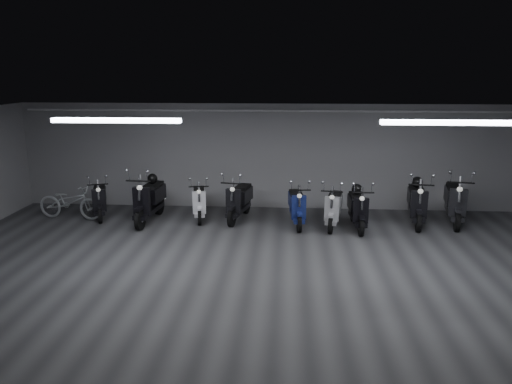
# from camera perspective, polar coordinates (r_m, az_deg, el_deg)

# --- Properties ---
(floor) EXTENTS (14.00, 10.00, 0.01)m
(floor) POSITION_cam_1_polar(r_m,az_deg,el_deg) (8.64, 2.40, -10.90)
(floor) COLOR #38383A
(floor) RESTS_ON ground
(ceiling) EXTENTS (14.00, 10.00, 0.01)m
(ceiling) POSITION_cam_1_polar(r_m,az_deg,el_deg) (7.89, 2.61, 7.97)
(ceiling) COLOR gray
(ceiling) RESTS_ON ground
(back_wall) EXTENTS (14.00, 0.01, 2.80)m
(back_wall) POSITION_cam_1_polar(r_m,az_deg,el_deg) (13.04, 3.02, 4.11)
(back_wall) COLOR gray
(back_wall) RESTS_ON ground
(fluor_strip_left) EXTENTS (2.40, 0.18, 0.08)m
(fluor_strip_left) POSITION_cam_1_polar(r_m,az_deg,el_deg) (9.43, -15.99, 8.04)
(fluor_strip_left) COLOR white
(fluor_strip_left) RESTS_ON ceiling
(fluor_strip_right) EXTENTS (2.40, 0.18, 0.08)m
(fluor_strip_right) POSITION_cam_1_polar(r_m,az_deg,el_deg) (9.33, 21.67, 7.53)
(fluor_strip_right) COLOR white
(fluor_strip_right) RESTS_ON ceiling
(conduit) EXTENTS (13.60, 0.05, 0.05)m
(conduit) POSITION_cam_1_polar(r_m,az_deg,el_deg) (12.80, 3.08, 9.43)
(conduit) COLOR white
(conduit) RESTS_ON back_wall
(scooter_0) EXTENTS (1.06, 1.71, 1.21)m
(scooter_0) POSITION_cam_1_polar(r_m,az_deg,el_deg) (12.93, -17.81, -0.24)
(scooter_0) COLOR black
(scooter_0) RESTS_ON floor
(scooter_1) EXTENTS (0.81, 2.00, 1.45)m
(scooter_1) POSITION_cam_1_polar(r_m,az_deg,el_deg) (12.19, -12.37, -0.13)
(scooter_1) COLOR black
(scooter_1) RESTS_ON floor
(scooter_2) EXTENTS (0.82, 1.66, 1.19)m
(scooter_2) POSITION_cam_1_polar(r_m,az_deg,el_deg) (12.26, -6.67, -0.46)
(scooter_2) COLOR white
(scooter_2) RESTS_ON floor
(scooter_3) EXTENTS (0.95, 1.85, 1.31)m
(scooter_3) POSITION_cam_1_polar(r_m,az_deg,el_deg) (12.09, -1.99, -0.27)
(scooter_3) COLOR black
(scooter_3) RESTS_ON floor
(scooter_4) EXTENTS (0.70, 1.70, 1.24)m
(scooter_4) POSITION_cam_1_polar(r_m,az_deg,el_deg) (11.72, 4.79, -0.97)
(scooter_4) COLOR navy
(scooter_4) RESTS_ON floor
(scooter_6) EXTENTS (0.86, 1.73, 1.23)m
(scooter_6) POSITION_cam_1_polar(r_m,az_deg,el_deg) (11.71, 9.06, -1.12)
(scooter_6) COLOR #AFAFB4
(scooter_6) RESTS_ON floor
(scooter_7) EXTENTS (0.60, 1.70, 1.25)m
(scooter_7) POSITION_cam_1_polar(r_m,az_deg,el_deg) (11.66, 11.80, -1.26)
(scooter_7) COLOR black
(scooter_7) RESTS_ON floor
(scooter_8) EXTENTS (0.89, 1.94, 1.39)m
(scooter_8) POSITION_cam_1_polar(r_m,az_deg,el_deg) (12.34, 18.30, -0.51)
(scooter_8) COLOR black
(scooter_8) RESTS_ON floor
(scooter_9) EXTENTS (1.01, 2.03, 1.44)m
(scooter_9) POSITION_cam_1_polar(r_m,az_deg,el_deg) (12.71, 22.24, -0.31)
(scooter_9) COLOR black
(scooter_9) RESTS_ON floor
(bicycle) EXTENTS (1.74, 0.82, 1.08)m
(bicycle) POSITION_cam_1_polar(r_m,az_deg,el_deg) (13.06, -20.92, -0.64)
(bicycle) COLOR silver
(bicycle) RESTS_ON floor
(helmet_0) EXTENTS (0.26, 0.26, 0.26)m
(helmet_0) POSITION_cam_1_polar(r_m,az_deg,el_deg) (12.37, -12.01, 1.53)
(helmet_0) COLOR black
(helmet_0) RESTS_ON scooter_1
(helmet_1) EXTENTS (0.27, 0.27, 0.27)m
(helmet_1) POSITION_cam_1_polar(r_m,az_deg,el_deg) (12.52, 18.29, 1.11)
(helmet_1) COLOR black
(helmet_1) RESTS_ON scooter_8
(helmet_2) EXTENTS (0.25, 0.25, 0.25)m
(helmet_2) POSITION_cam_1_polar(r_m,az_deg,el_deg) (11.81, 11.69, 0.33)
(helmet_2) COLOR black
(helmet_2) RESTS_ON scooter_7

